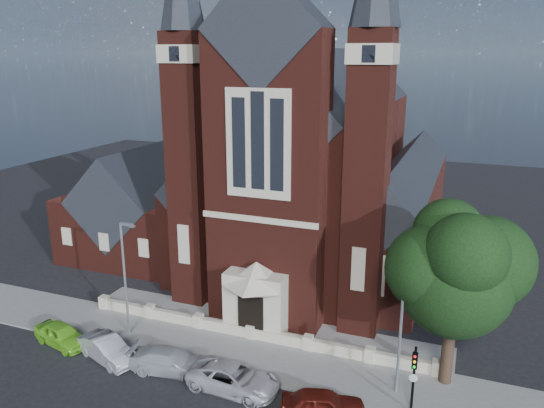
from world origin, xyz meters
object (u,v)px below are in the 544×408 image
(car_silver_b, at_px, (171,361))
(car_white_suv, at_px, (234,378))
(street_lamp_right, at_px, (403,320))
(car_silver_a, at_px, (107,349))
(street_tree, at_px, (457,275))
(parish_hall, at_px, (144,212))
(car_dark_red, at_px, (323,404))
(church, at_px, (322,171))
(car_lime_van, at_px, (62,335))
(street_lamp_left, at_px, (125,273))
(traffic_signal, at_px, (414,372))

(car_silver_b, relative_size, car_white_suv, 0.93)
(street_lamp_right, distance_m, car_silver_a, 18.14)
(street_tree, relative_size, car_silver_a, 2.33)
(parish_hall, bearing_deg, car_dark_red, -37.60)
(street_lamp_right, bearing_deg, church, 118.04)
(car_lime_van, distance_m, car_silver_b, 8.34)
(parish_hall, bearing_deg, car_silver_b, -52.22)
(church, xyz_separation_m, car_white_suv, (1.30, -21.97, -7.44))
(church, relative_size, street_lamp_right, 4.31)
(street_tree, distance_m, car_dark_red, 10.01)
(street_tree, relative_size, street_lamp_left, 1.32)
(street_lamp_left, distance_m, car_dark_red, 15.48)
(church, xyz_separation_m, car_silver_a, (-7.37, -22.02, -7.43))
(street_tree, xyz_separation_m, car_lime_van, (-23.95, -4.38, -6.23))
(car_silver_b, bearing_deg, car_silver_a, 85.90)
(street_tree, height_order, street_lamp_left, street_tree)
(car_lime_van, distance_m, car_white_suv, 12.66)
(car_lime_van, xyz_separation_m, car_dark_red, (18.03, -0.79, 0.04))
(street_tree, xyz_separation_m, street_lamp_right, (-2.51, -1.71, -2.36))
(car_lime_van, bearing_deg, car_dark_red, -79.06)
(street_tree, xyz_separation_m, traffic_signal, (-1.60, -3.28, -4.38))
(car_silver_a, height_order, car_white_suv, car_silver_a)
(car_silver_b, height_order, car_white_suv, car_white_suv)
(car_white_suv, bearing_deg, car_silver_b, 89.34)
(street_lamp_left, distance_m, traffic_signal, 19.08)
(car_white_suv, bearing_deg, church, 6.26)
(car_silver_a, height_order, car_silver_b, car_silver_a)
(parish_hall, xyz_separation_m, traffic_signal, (27.00, -15.57, -1.43))
(street_lamp_left, height_order, car_dark_red, street_lamp_left)
(street_lamp_left, distance_m, car_silver_b, 6.83)
(parish_hall, height_order, street_lamp_left, parish_hall)
(street_tree, xyz_separation_m, car_dark_red, (-5.92, -5.17, -6.19))
(car_silver_b, bearing_deg, car_lime_van, 81.15)
(car_silver_b, bearing_deg, car_white_suv, -101.72)
(church, relative_size, car_silver_a, 7.61)
(church, distance_m, street_lamp_left, 20.84)
(street_lamp_right, relative_size, traffic_signal, 2.02)
(street_tree, distance_m, car_silver_b, 17.39)
(church, height_order, car_dark_red, church)
(street_lamp_left, relative_size, car_dark_red, 1.80)
(car_silver_a, distance_m, car_silver_b, 4.37)
(car_lime_van, height_order, car_silver_a, car_silver_a)
(street_tree, bearing_deg, car_silver_a, -166.53)
(street_lamp_right, height_order, car_silver_a, street_lamp_right)
(parish_hall, relative_size, street_tree, 1.14)
(parish_hall, xyz_separation_m, car_lime_van, (4.65, -16.67, -3.29))
(parish_hall, distance_m, car_silver_b, 21.46)
(church, bearing_deg, car_silver_a, -108.51)
(street_lamp_right, distance_m, car_lime_van, 21.95)
(street_lamp_right, relative_size, car_dark_red, 1.80)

